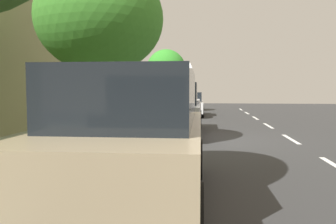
{
  "coord_description": "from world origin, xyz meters",
  "views": [
    {
      "loc": [
        -0.12,
        11.23,
        1.72
      ],
      "look_at": [
        1.18,
        0.07,
        0.94
      ],
      "focal_mm": 35.55,
      "sensor_mm": 36.0,
      "label": 1
    }
  ],
  "objects_px": {
    "bicycle_at_curb": "(156,128)",
    "street_tree_near_cyclist": "(166,70)",
    "parked_suv_tan_mid": "(136,136)",
    "fire_hydrant": "(155,111)",
    "parked_pickup_silver_second": "(175,111)",
    "street_tree_mid_block": "(100,20)",
    "cyclist_with_backpack": "(151,107)",
    "parked_sedan_white_nearest": "(189,104)"
  },
  "relations": [
    {
      "from": "bicycle_at_curb",
      "to": "street_tree_near_cyclist",
      "type": "bearing_deg",
      "value": -84.51
    },
    {
      "from": "parked_suv_tan_mid",
      "to": "fire_hydrant",
      "type": "bearing_deg",
      "value": -82.35
    },
    {
      "from": "parked_pickup_silver_second",
      "to": "street_tree_mid_block",
      "type": "height_order",
      "value": "street_tree_mid_block"
    },
    {
      "from": "parked_suv_tan_mid",
      "to": "street_tree_mid_block",
      "type": "relative_size",
      "value": 0.92
    },
    {
      "from": "street_tree_mid_block",
      "to": "fire_hydrant",
      "type": "relative_size",
      "value": 6.1
    },
    {
      "from": "parked_suv_tan_mid",
      "to": "bicycle_at_curb",
      "type": "distance_m",
      "value": 6.51
    },
    {
      "from": "parked_pickup_silver_second",
      "to": "parked_suv_tan_mid",
      "type": "height_order",
      "value": "parked_suv_tan_mid"
    },
    {
      "from": "bicycle_at_curb",
      "to": "street_tree_mid_block",
      "type": "height_order",
      "value": "street_tree_mid_block"
    },
    {
      "from": "parked_suv_tan_mid",
      "to": "street_tree_mid_block",
      "type": "height_order",
      "value": "street_tree_mid_block"
    },
    {
      "from": "fire_hydrant",
      "to": "bicycle_at_curb",
      "type": "bearing_deg",
      "value": 99.35
    },
    {
      "from": "street_tree_mid_block",
      "to": "parked_suv_tan_mid",
      "type": "bearing_deg",
      "value": 113.75
    },
    {
      "from": "parked_suv_tan_mid",
      "to": "street_tree_mid_block",
      "type": "distance_m",
      "value": 5.71
    },
    {
      "from": "bicycle_at_curb",
      "to": "street_tree_near_cyclist",
      "type": "relative_size",
      "value": 0.35
    },
    {
      "from": "fire_hydrant",
      "to": "street_tree_near_cyclist",
      "type": "bearing_deg",
      "value": -87.04
    },
    {
      "from": "cyclist_with_backpack",
      "to": "fire_hydrant",
      "type": "height_order",
      "value": "cyclist_with_backpack"
    },
    {
      "from": "parked_suv_tan_mid",
      "to": "street_tree_near_cyclist",
      "type": "bearing_deg",
      "value": -84.28
    },
    {
      "from": "cyclist_with_backpack",
      "to": "bicycle_at_curb",
      "type": "bearing_deg",
      "value": 116.07
    },
    {
      "from": "bicycle_at_curb",
      "to": "cyclist_with_backpack",
      "type": "height_order",
      "value": "cyclist_with_backpack"
    },
    {
      "from": "parked_pickup_silver_second",
      "to": "bicycle_at_curb",
      "type": "relative_size",
      "value": 3.35
    },
    {
      "from": "parked_pickup_silver_second",
      "to": "cyclist_with_backpack",
      "type": "bearing_deg",
      "value": 51.73
    },
    {
      "from": "parked_pickup_silver_second",
      "to": "street_tree_near_cyclist",
      "type": "xyz_separation_m",
      "value": [
        1.85,
        -12.43,
        2.29
      ]
    },
    {
      "from": "parked_suv_tan_mid",
      "to": "parked_pickup_silver_second",
      "type": "bearing_deg",
      "value": -88.68
    },
    {
      "from": "cyclist_with_backpack",
      "to": "fire_hydrant",
      "type": "xyz_separation_m",
      "value": [
        0.67,
        -4.98,
        -0.5
      ]
    },
    {
      "from": "parked_sedan_white_nearest",
      "to": "bicycle_at_curb",
      "type": "relative_size",
      "value": 2.79
    },
    {
      "from": "street_tree_near_cyclist",
      "to": "cyclist_with_backpack",
      "type": "bearing_deg",
      "value": 94.73
    },
    {
      "from": "bicycle_at_curb",
      "to": "street_tree_near_cyclist",
      "type": "distance_m",
      "value": 14.17
    },
    {
      "from": "bicycle_at_curb",
      "to": "cyclist_with_backpack",
      "type": "bearing_deg",
      "value": -63.93
    },
    {
      "from": "parked_sedan_white_nearest",
      "to": "fire_hydrant",
      "type": "distance_m",
      "value": 4.9
    },
    {
      "from": "parked_suv_tan_mid",
      "to": "street_tree_near_cyclist",
      "type": "height_order",
      "value": "street_tree_near_cyclist"
    },
    {
      "from": "parked_pickup_silver_second",
      "to": "parked_sedan_white_nearest",
      "type": "bearing_deg",
      "value": -90.8
    },
    {
      "from": "parked_pickup_silver_second",
      "to": "fire_hydrant",
      "type": "relative_size",
      "value": 6.33
    },
    {
      "from": "cyclist_with_backpack",
      "to": "street_tree_mid_block",
      "type": "relative_size",
      "value": 0.35
    },
    {
      "from": "parked_pickup_silver_second",
      "to": "street_tree_mid_block",
      "type": "bearing_deg",
      "value": 60.22
    },
    {
      "from": "parked_sedan_white_nearest",
      "to": "parked_pickup_silver_second",
      "type": "xyz_separation_m",
      "value": [
        0.12,
        8.69,
        0.15
      ]
    },
    {
      "from": "parked_pickup_silver_second",
      "to": "street_tree_near_cyclist",
      "type": "height_order",
      "value": "street_tree_near_cyclist"
    },
    {
      "from": "parked_sedan_white_nearest",
      "to": "parked_pickup_silver_second",
      "type": "relative_size",
      "value": 0.83
    },
    {
      "from": "street_tree_mid_block",
      "to": "parked_pickup_silver_second",
      "type": "bearing_deg",
      "value": -119.78
    },
    {
      "from": "parked_suv_tan_mid",
      "to": "street_tree_near_cyclist",
      "type": "distance_m",
      "value": 20.49
    },
    {
      "from": "street_tree_near_cyclist",
      "to": "street_tree_mid_block",
      "type": "relative_size",
      "value": 0.89
    },
    {
      "from": "parked_pickup_silver_second",
      "to": "cyclist_with_backpack",
      "type": "height_order",
      "value": "parked_pickup_silver_second"
    },
    {
      "from": "bicycle_at_curb",
      "to": "street_tree_near_cyclist",
      "type": "height_order",
      "value": "street_tree_near_cyclist"
    },
    {
      "from": "parked_suv_tan_mid",
      "to": "cyclist_with_backpack",
      "type": "distance_m",
      "value": 6.96
    }
  ]
}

